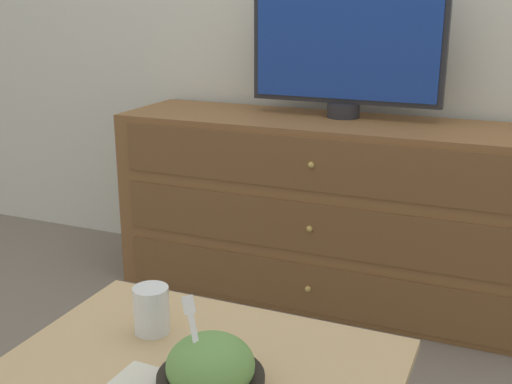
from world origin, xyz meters
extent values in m
plane|color=#70665B|center=(0.00, 0.00, 0.00)|extent=(12.00, 12.00, 0.00)
cube|color=brown|center=(-0.12, -0.26, 0.37)|extent=(1.69, 0.45, 0.73)
cube|color=brown|center=(-0.12, -0.49, 0.12)|extent=(1.56, 0.01, 0.20)
sphere|color=tan|center=(-0.12, -0.49, 0.12)|extent=(0.02, 0.02, 0.02)
cube|color=brown|center=(-0.12, -0.49, 0.37)|extent=(1.56, 0.01, 0.20)
sphere|color=tan|center=(-0.12, -0.49, 0.37)|extent=(0.02, 0.02, 0.02)
cube|color=brown|center=(-0.12, -0.49, 0.61)|extent=(1.56, 0.01, 0.20)
sphere|color=tan|center=(-0.12, -0.49, 0.61)|extent=(0.02, 0.02, 0.02)
cylinder|color=#232328|center=(-0.10, -0.18, 0.76)|extent=(0.13, 0.13, 0.06)
cube|color=#232328|center=(-0.10, -0.17, 1.01)|extent=(0.76, 0.04, 0.45)
cube|color=navy|center=(-0.10, -0.19, 1.01)|extent=(0.72, 0.01, 0.41)
cube|color=tan|center=(-0.01, -1.56, 0.43)|extent=(0.83, 0.57, 0.02)
cylinder|color=tan|center=(-0.39, -1.31, 0.21)|extent=(0.04, 0.04, 0.42)
cylinder|color=black|center=(0.05, -1.64, 0.46)|extent=(0.21, 0.21, 0.04)
ellipsoid|color=#66994C|center=(0.05, -1.64, 0.50)|extent=(0.18, 0.18, 0.12)
cube|color=white|center=(0.03, -1.66, 0.54)|extent=(0.07, 0.05, 0.16)
cube|color=white|center=(0.01, -1.64, 0.62)|extent=(0.03, 0.03, 0.03)
cylinder|color=white|center=(-0.18, -1.48, 0.47)|extent=(0.08, 0.08, 0.07)
cylinder|color=white|center=(-0.18, -1.48, 0.49)|extent=(0.08, 0.08, 0.11)
camera|label=1|loc=(0.57, -2.62, 1.19)|focal=45.00mm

